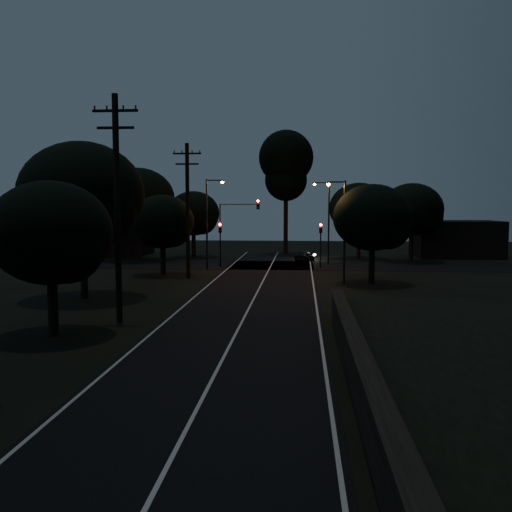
{
  "coord_description": "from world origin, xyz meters",
  "views": [
    {
      "loc": [
        2.9,
        -11.95,
        5.72
      ],
      "look_at": [
        0.0,
        24.0,
        2.5
      ],
      "focal_mm": 40.0,
      "sensor_mm": 36.0,
      "label": 1
    }
  ],
  "objects": [
    {
      "name": "ground",
      "position": [
        0.0,
        0.0,
        0.0
      ],
      "size": [
        160.0,
        160.0,
        0.0
      ],
      "primitive_type": "plane",
      "color": "black"
    },
    {
      "name": "utility_pole_far",
      "position": [
        -6.0,
        32.0,
        5.48
      ],
      "size": [
        2.2,
        0.3,
        10.5
      ],
      "color": "black",
      "rests_on": "ground"
    },
    {
      "name": "tree_left_b",
      "position": [
        -7.81,
        11.89,
        4.41
      ],
      "size": [
        5.35,
        5.35,
        6.8
      ],
      "color": "black",
      "rests_on": "ground"
    },
    {
      "name": "streetlight_b",
      "position": [
        5.31,
        44.0,
        4.64
      ],
      "size": [
        1.66,
        0.26,
        8.0
      ],
      "color": "black",
      "rests_on": "ground"
    },
    {
      "name": "tree_right_a",
      "position": [
        8.2,
        29.88,
        4.71
      ],
      "size": [
        5.71,
        5.71,
        7.26
      ],
      "color": "black",
      "rests_on": "ground"
    },
    {
      "name": "signal_right",
      "position": [
        4.6,
        39.99,
        2.84
      ],
      "size": [
        0.28,
        0.35,
        4.1
      ],
      "color": "black",
      "rests_on": "ground"
    },
    {
      "name": "tree_far_e",
      "position": [
        14.22,
        46.87,
        5.16
      ],
      "size": [
        6.27,
        6.27,
        7.96
      ],
      "color": "black",
      "rests_on": "ground"
    },
    {
      "name": "tree_far_ne",
      "position": [
        9.23,
        49.87,
        5.26
      ],
      "size": [
        6.42,
        6.42,
        8.12
      ],
      "color": "black",
      "rests_on": "ground"
    },
    {
      "name": "utility_pole_mid",
      "position": [
        -6.0,
        15.0,
        5.74
      ],
      "size": [
        2.2,
        0.3,
        11.0
      ],
      "color": "black",
      "rests_on": "ground"
    },
    {
      "name": "signal_left",
      "position": [
        -4.6,
        39.99,
        2.84
      ],
      "size": [
        0.28,
        0.35,
        4.1
      ],
      "color": "black",
      "rests_on": "ground"
    },
    {
      "name": "tree_far_nw",
      "position": [
        -8.8,
        49.88,
        4.7
      ],
      "size": [
        5.74,
        5.74,
        7.27
      ],
      "color": "black",
      "rests_on": "ground"
    },
    {
      "name": "retaining_wall",
      "position": [
        7.74,
        3.0,
        0.62
      ],
      "size": [
        6.93,
        26.0,
        1.6
      ],
      "color": "black",
      "rests_on": "ground"
    },
    {
      "name": "building_left",
      "position": [
        -20.0,
        52.0,
        2.2
      ],
      "size": [
        10.0,
        8.0,
        4.4
      ],
      "primitive_type": "cube",
      "color": "black",
      "rests_on": "ground"
    },
    {
      "name": "building_right",
      "position": [
        20.0,
        53.0,
        2.0
      ],
      "size": [
        9.0,
        7.0,
        4.0
      ],
      "primitive_type": "cube",
      "color": "black",
      "rests_on": "ground"
    },
    {
      "name": "streetlight_a",
      "position": [
        -5.31,
        38.0,
        4.64
      ],
      "size": [
        1.66,
        0.26,
        8.0
      ],
      "color": "black",
      "rests_on": "ground"
    },
    {
      "name": "tall_pine",
      "position": [
        1.0,
        55.0,
        10.4
      ],
      "size": [
        6.35,
        6.35,
        14.43
      ],
      "color": "black",
      "rests_on": "ground"
    },
    {
      "name": "tree_far_w",
      "position": [
        -13.73,
        45.85,
        6.23
      ],
      "size": [
        7.51,
        7.51,
        9.58
      ],
      "color": "black",
      "rests_on": "ground"
    },
    {
      "name": "road_surface",
      "position": [
        0.0,
        31.12,
        0.01
      ],
      "size": [
        60.0,
        70.0,
        0.03
      ],
      "color": "black",
      "rests_on": "ground"
    },
    {
      "name": "tree_left_c",
      "position": [
        -10.23,
        21.85,
        6.2
      ],
      "size": [
        7.59,
        7.59,
        9.59
      ],
      "color": "black",
      "rests_on": "ground"
    },
    {
      "name": "signal_mast",
      "position": [
        -2.91,
        39.99,
        4.34
      ],
      "size": [
        3.7,
        0.35,
        6.25
      ],
      "color": "black",
      "rests_on": "ground"
    },
    {
      "name": "streetlight_c",
      "position": [
        5.83,
        30.0,
        4.35
      ],
      "size": [
        1.46,
        0.26,
        7.5
      ],
      "color": "black",
      "rests_on": "ground"
    },
    {
      "name": "tree_left_d",
      "position": [
        -8.32,
        33.9,
        4.26
      ],
      "size": [
        5.19,
        5.19,
        6.58
      ],
      "color": "black",
      "rests_on": "ground"
    },
    {
      "name": "car",
      "position": [
        3.2,
        46.0,
        0.57
      ],
      "size": [
        2.3,
        3.59,
        1.14
      ],
      "primitive_type": "imported",
      "rotation": [
        0.0,
        0.0,
        2.83
      ],
      "color": "black",
      "rests_on": "ground"
    }
  ]
}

